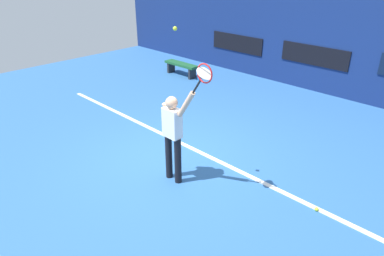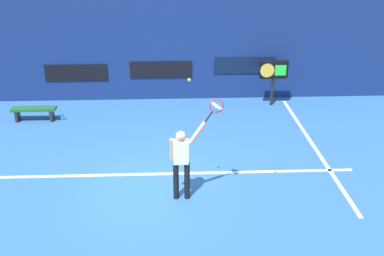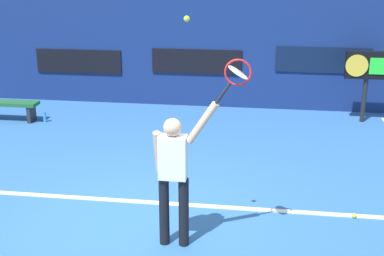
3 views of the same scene
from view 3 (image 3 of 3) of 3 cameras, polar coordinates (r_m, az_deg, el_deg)
ground_plane at (r=7.30m, az=-5.86°, el=-10.23°), size 18.00×18.00×0.00m
back_wall at (r=12.50m, az=0.60°, el=10.59°), size 18.00×0.20×3.60m
sponsor_banner_center at (r=12.49m, az=0.51°, el=7.44°), size 2.20×0.03×0.60m
sponsor_banner_portside at (r=13.24m, az=-12.57°, el=7.28°), size 2.20×0.03×0.60m
sponsor_banner_starboard at (r=12.44m, az=14.46°, el=7.39°), size 2.20×0.03×0.60m
court_baseline at (r=7.77m, az=-4.89°, el=-8.29°), size 10.00×0.10×0.01m
tennis_player at (r=6.27m, az=-2.04°, el=-4.88°), size 0.80×0.31×1.92m
tennis_racket at (r=5.81m, az=4.98°, el=5.95°), size 0.47×0.27×0.60m
tennis_ball at (r=5.71m, az=-0.59°, el=12.14°), size 0.07×0.07×0.07m
scoreboard_clock at (r=11.85m, az=19.04°, el=6.36°), size 0.96×0.20×1.59m
court_bench at (r=12.23m, az=-19.94°, el=2.32°), size 1.40×0.36×0.45m
water_bottle at (r=11.92m, az=-16.17°, el=1.20°), size 0.07×0.07×0.24m
spare_ball at (r=7.66m, az=17.71°, el=-9.33°), size 0.07×0.07×0.07m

